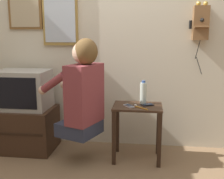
% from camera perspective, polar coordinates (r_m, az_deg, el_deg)
% --- Properties ---
extents(wall_back, '(6.80, 0.05, 2.55)m').
position_cam_1_polar(wall_back, '(3.30, -0.95, 10.42)').
color(wall_back, beige).
rests_on(wall_back, ground_plane).
extents(side_table, '(0.51, 0.37, 0.59)m').
position_cam_1_polar(side_table, '(2.98, 5.17, -6.04)').
color(side_table, '#382316').
rests_on(side_table, ground_plane).
extents(person, '(0.65, 0.58, 0.99)m').
position_cam_1_polar(person, '(2.82, -6.03, -0.13)').
color(person, '#2D3347').
rests_on(person, ground_plane).
extents(tv_stand, '(0.71, 0.50, 0.49)m').
position_cam_1_polar(tv_stand, '(3.43, -17.39, -7.60)').
color(tv_stand, '#382316').
rests_on(tv_stand, ground_plane).
extents(television, '(0.57, 0.42, 0.43)m').
position_cam_1_polar(television, '(3.32, -17.57, -0.01)').
color(television, '#ADA89E').
rests_on(television, tv_stand).
extents(wall_phone_antique, '(0.20, 0.19, 0.78)m').
position_cam_1_polar(wall_phone_antique, '(3.23, 17.57, 12.86)').
color(wall_phone_antique, brown).
extents(framed_picture, '(0.40, 0.03, 0.37)m').
position_cam_1_polar(framed_picture, '(3.54, -17.23, 14.63)').
color(framed_picture, brown).
extents(wall_mirror, '(0.41, 0.03, 0.72)m').
position_cam_1_polar(wall_mirror, '(3.39, -10.53, 14.94)').
color(wall_mirror, olive).
extents(cell_phone_held, '(0.12, 0.14, 0.01)m').
position_cam_1_polar(cell_phone_held, '(2.89, 3.43, -3.33)').
color(cell_phone_held, silver).
rests_on(cell_phone_held, side_table).
extents(cell_phone_spare, '(0.14, 0.11, 0.01)m').
position_cam_1_polar(cell_phone_spare, '(2.95, 7.21, -3.10)').
color(cell_phone_spare, black).
rests_on(cell_phone_spare, side_table).
extents(water_bottle, '(0.07, 0.07, 0.25)m').
position_cam_1_polar(water_bottle, '(2.99, 6.38, -0.69)').
color(water_bottle, silver).
rests_on(water_bottle, side_table).
extents(toothbrush, '(0.14, 0.13, 0.02)m').
position_cam_1_polar(toothbrush, '(2.84, 5.72, -3.62)').
color(toothbrush, orange).
rests_on(toothbrush, side_table).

